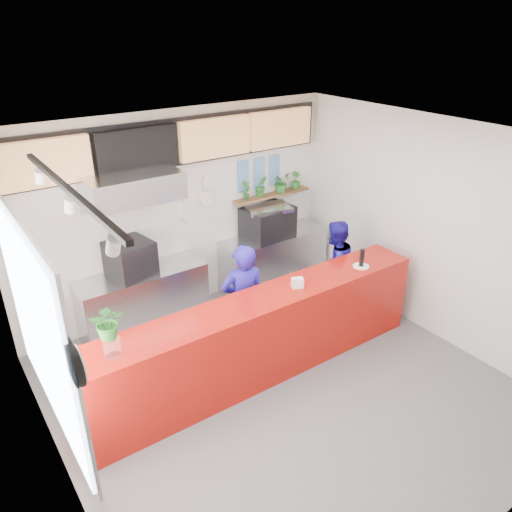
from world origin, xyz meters
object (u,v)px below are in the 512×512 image
staff_center (243,302)px  staff_right (334,267)px  service_counter (263,336)px  pepper_mill (362,258)px  espresso_machine (268,222)px  panini_oven (130,259)px

staff_center → staff_right: staff_center is taller
service_counter → pepper_mill: size_ratio=18.56×
espresso_machine → panini_oven: bearing=174.5°
panini_oven → staff_right: bearing=-33.1°
espresso_machine → staff_center: size_ratio=0.48×
pepper_mill → espresso_machine: bearing=94.5°
staff_right → pepper_mill: 0.92m
pepper_mill → staff_center: bearing=159.1°
panini_oven → pepper_mill: panini_oven is taller
espresso_machine → staff_right: staff_right is taller
panini_oven → pepper_mill: 3.09m
staff_center → espresso_machine: bearing=-121.9°
service_counter → pepper_mill: 1.68m
service_counter → staff_center: (0.03, 0.48, 0.25)m
espresso_machine → staff_right: bearing=-77.6°
service_counter → staff_center: bearing=86.7°
panini_oven → espresso_machine: 2.30m
espresso_machine → service_counter: bearing=-132.9°
service_counter → staff_center: 0.54m
panini_oven → service_counter: bearing=-72.5°
panini_oven → staff_center: size_ratio=0.34×
espresso_machine → pepper_mill: espresso_machine is taller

